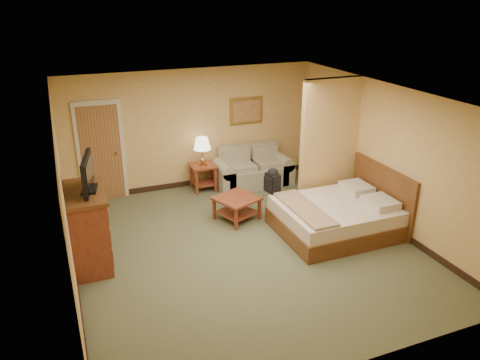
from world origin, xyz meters
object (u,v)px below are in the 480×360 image
loveseat (253,172)px  bed (339,216)px  coffee_table (237,204)px  dresser (88,228)px

loveseat → bed: (0.56, -2.67, 0.03)m
coffee_table → bed: (1.56, -1.12, -0.02)m
loveseat → bed: size_ratio=0.84×
loveseat → coffee_table: bearing=-122.7°
coffee_table → dresser: 2.82m
dresser → bed: size_ratio=0.62×
bed → loveseat: bearing=101.9°
loveseat → dresser: bearing=-150.1°
loveseat → dresser: (-3.73, -2.15, 0.36)m
loveseat → bed: bearing=-78.1°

